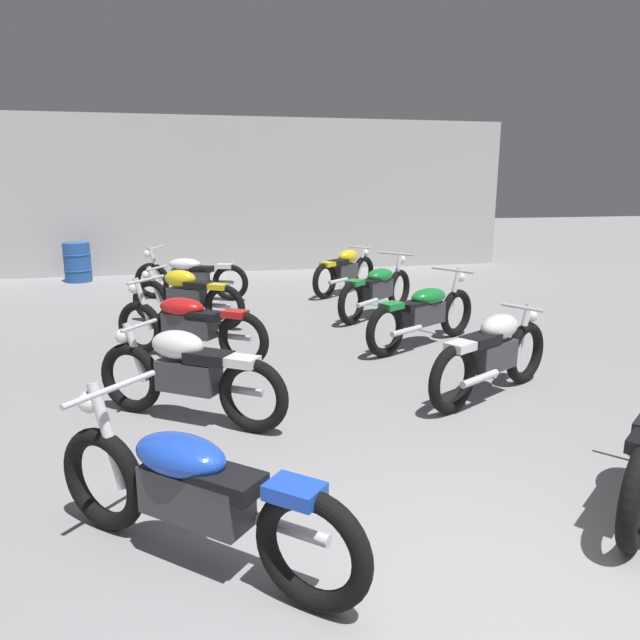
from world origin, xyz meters
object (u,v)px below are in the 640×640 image
at_px(motorcycle_left_row_2, 188,324).
at_px(motorcycle_right_row_2, 424,312).
at_px(motorcycle_left_row_1, 188,373).
at_px(motorcycle_left_row_0, 194,491).
at_px(motorcycle_left_row_4, 190,275).
at_px(oil_drum, 77,262).
at_px(motorcycle_left_row_3, 186,296).
at_px(motorcycle_right_row_4, 345,270).
at_px(motorcycle_right_row_1, 493,353).
at_px(motorcycle_right_row_3, 377,288).

distance_m(motorcycle_left_row_2, motorcycle_right_row_2, 3.04).
bearing_deg(motorcycle_left_row_2, motorcycle_left_row_1, -90.76).
bearing_deg(motorcycle_left_row_0, motorcycle_left_row_2, 89.82).
height_order(motorcycle_left_row_4, oil_drum, motorcycle_left_row_4).
bearing_deg(motorcycle_left_row_1, motorcycle_left_row_3, 89.82).
height_order(motorcycle_left_row_1, motorcycle_left_row_3, same).
relative_size(motorcycle_right_row_2, oil_drum, 2.28).
distance_m(motorcycle_left_row_1, motorcycle_left_row_2, 1.96).
relative_size(motorcycle_left_row_0, motorcycle_left_row_2, 0.93).
distance_m(motorcycle_left_row_3, motorcycle_right_row_4, 3.63).
bearing_deg(motorcycle_right_row_2, motorcycle_right_row_1, -92.07).
relative_size(motorcycle_left_row_4, motorcycle_right_row_3, 1.22).
relative_size(motorcycle_left_row_1, motorcycle_right_row_2, 0.87).
height_order(motorcycle_left_row_1, motorcycle_right_row_1, same).
xyz_separation_m(motorcycle_left_row_0, motorcycle_left_row_4, (0.08, 7.97, 0.00)).
distance_m(motorcycle_right_row_1, motorcycle_right_row_2, 1.95).
relative_size(motorcycle_left_row_0, motorcycle_right_row_3, 0.99).
bearing_deg(motorcycle_right_row_3, motorcycle_left_row_1, -128.74).
height_order(motorcycle_left_row_4, motorcycle_right_row_1, motorcycle_left_row_4).
distance_m(motorcycle_left_row_2, oil_drum, 6.86).
bearing_deg(motorcycle_right_row_1, motorcycle_left_row_0, -144.84).
relative_size(motorcycle_left_row_0, motorcycle_left_row_4, 0.82).
xyz_separation_m(motorcycle_left_row_3, oil_drum, (-2.27, 4.65, -0.03)).
xyz_separation_m(motorcycle_left_row_3, motorcycle_right_row_3, (3.02, -0.00, -0.01)).
xyz_separation_m(motorcycle_left_row_1, motorcycle_left_row_4, (0.10, 5.84, -0.01)).
distance_m(motorcycle_left_row_0, motorcycle_left_row_1, 2.13).
bearing_deg(motorcycle_left_row_2, motorcycle_right_row_2, -0.76).
distance_m(motorcycle_left_row_3, motorcycle_right_row_1, 4.84).
xyz_separation_m(motorcycle_right_row_3, oil_drum, (-5.29, 4.65, -0.03)).
bearing_deg(motorcycle_left_row_2, motorcycle_right_row_3, 31.13).
height_order(motorcycle_right_row_4, oil_drum, motorcycle_right_row_4).
distance_m(motorcycle_left_row_1, oil_drum, 8.73).
bearing_deg(motorcycle_left_row_3, motorcycle_right_row_4, 33.45).
bearing_deg(motorcycle_left_row_4, motorcycle_right_row_3, -35.14).
height_order(motorcycle_left_row_2, motorcycle_left_row_3, motorcycle_left_row_2).
bearing_deg(motorcycle_left_row_4, motorcycle_left_row_1, -90.93).
distance_m(motorcycle_right_row_1, oil_drum, 9.96).
relative_size(motorcycle_left_row_1, motorcycle_right_row_4, 1.06).
relative_size(motorcycle_left_row_1, motorcycle_right_row_1, 0.95).
bearing_deg(motorcycle_right_row_3, motorcycle_right_row_1, -90.50).
bearing_deg(motorcycle_left_row_0, motorcycle_left_row_3, 90.01).
bearing_deg(motorcycle_left_row_3, motorcycle_left_row_0, -89.99).
xyz_separation_m(motorcycle_left_row_4, motorcycle_right_row_3, (2.94, -2.07, 0.00)).
relative_size(motorcycle_left_row_0, motorcycle_right_row_1, 0.95).
xyz_separation_m(motorcycle_left_row_0, motorcycle_right_row_2, (3.05, 4.05, 0.00)).
bearing_deg(motorcycle_right_row_1, motorcycle_right_row_4, 89.59).
xyz_separation_m(motorcycle_left_row_3, motorcycle_right_row_4, (3.03, 2.00, 0.00)).
bearing_deg(motorcycle_left_row_0, motorcycle_right_row_1, 35.16).
relative_size(motorcycle_left_row_0, motorcycle_left_row_1, 1.00).
bearing_deg(oil_drum, motorcycle_left_row_4, -47.68).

